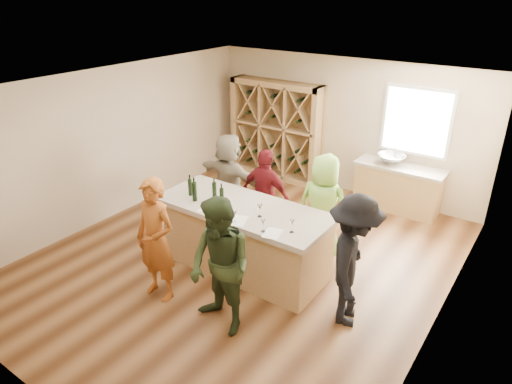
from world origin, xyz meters
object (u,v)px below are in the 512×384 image
Objects in this scene: person_far_mid at (266,195)px; person_far_right at (323,207)px; wine_bottle_b at (194,192)px; wine_bottle_e at (222,197)px; person_server at (353,261)px; wine_bottle_a at (190,187)px; person_near_left at (156,240)px; wine_rack at (276,130)px; person_far_left at (229,179)px; wine_bottle_c at (214,191)px; tasting_counter_base at (243,240)px; sink at (391,159)px; person_near_right at (220,267)px.

person_far_mid is 1.06m from person_far_right.
person_far_mid is at bearing 69.30° from wine_bottle_b.
wine_bottle_e is 2.19m from person_server.
wine_bottle_a is 0.23m from wine_bottle_b.
person_server is at bearing -0.69° from wine_bottle_a.
wine_bottle_e is at bearing 89.97° from person_far_mid.
person_near_left is at bearing -104.01° from wine_bottle_e.
wine_rack reaches higher than wine_bottle_a.
person_far_left is at bearing 124.07° from wine_bottle_e.
wine_bottle_e is (0.21, -0.08, -0.01)m from wine_bottle_c.
wine_bottle_a is 0.15× the size of person_server.
person_far_right is (1.31, 1.11, -0.34)m from wine_bottle_c.
wine_bottle_c is 0.15× the size of person_server.
wine_bottle_b is at bearing -76.07° from wine_rack.
wine_bottle_a is at bearing 149.62° from wine_bottle_b.
wine_bottle_c reaches higher than tasting_counter_base.
person_far_left reaches higher than sink.
wine_rack is 3.71m from wine_bottle_c.
person_far_mid is at bearing -118.16° from sink.
wine_rack is 1.28× the size of person_far_left.
wine_bottle_c is 1.39m from person_far_left.
person_far_left is at bearing 46.73° from person_server.
person_server reaches higher than wine_bottle_e.
wine_rack is at bearing -58.33° from person_far_mid.
sink is 2.04× the size of wine_bottle_a.
person_near_left reaches higher than sink.
wine_rack is at bearing 127.96° from person_near_right.
sink is 3.79m from wine_bottle_e.
person_far_left is (-0.90, 0.15, 0.04)m from person_far_mid.
person_far_mid is (0.66, 1.13, -0.39)m from wine_bottle_a.
tasting_counter_base is 9.81× the size of wine_bottle_a.
person_far_left is (0.50, -2.35, -0.24)m from wine_rack.
person_near_right reaches higher than tasting_counter_base.
sink is at bearing 61.11° from wine_bottle_a.
person_near_right is (1.30, -1.00, -0.31)m from wine_bottle_b.
wine_rack is at bearing -49.92° from person_far_right.
person_far_right reaches higher than wine_bottle_c.
sink is 3.69m from person_server.
person_far_right is (1.10, 1.19, -0.34)m from wine_bottle_e.
person_server is at bearing 52.71° from person_near_right.
wine_rack reaches higher than person_far_mid.
person_far_right reaches higher than tasting_counter_base.
wine_bottle_b is at bearing -159.45° from tasting_counter_base.
wine_bottle_b reaches higher than tasting_counter_base.
person_far_mid reaches higher than wine_bottle_b.
person_near_right is at bearing -2.39° from person_near_left.
wine_bottle_a and wine_bottle_e have the same top height.
person_far_left is at bearing -133.94° from sink.
wine_bottle_b is at bearing 97.20° from person_near_left.
wine_bottle_b is 2.61m from person_server.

